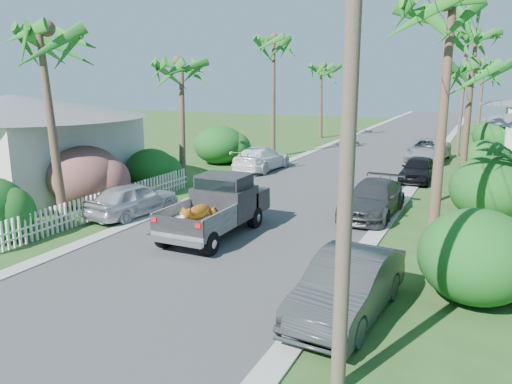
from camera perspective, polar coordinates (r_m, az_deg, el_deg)
The scene contains 32 objects.
ground at distance 13.46m, azimuth -12.09°, elevation -10.99°, with size 120.00×120.00×0.00m, color #2B4C1C.
road at distance 35.93m, azimuth 12.72°, elevation 4.00°, with size 8.00×100.00×0.02m, color #38383A.
curb_left at distance 37.07m, azimuth 6.21°, elevation 4.54°, with size 0.60×100.00×0.06m, color #A5A39E.
curb_right at distance 35.26m, azimuth 19.55°, elevation 3.44°, with size 0.60×100.00×0.06m, color #A5A39E.
pickup_truck at distance 17.64m, azimuth -4.09°, elevation -1.48°, with size 1.98×5.12×2.06m.
parked_car_rn at distance 11.80m, azimuth 10.46°, elevation -10.57°, with size 1.54×4.43×1.46m, color #2E3133.
parked_car_rm at distance 20.32m, azimuth 13.19°, elevation -0.81°, with size 1.92×4.71×1.37m, color #2F3134.
parked_car_rf at distance 27.79m, azimuth 18.03°, elevation 2.49°, with size 1.55×3.86×1.32m, color black.
parked_car_rd at distance 34.85m, azimuth 19.08°, elevation 4.52°, with size 2.38×5.17×1.44m, color #AFB0B6.
parked_car_ln at distance 20.39m, azimuth -13.90°, elevation -0.80°, with size 1.61×4.01×1.37m, color silver.
parked_car_lf at distance 29.67m, azimuth 0.66°, elevation 3.84°, with size 1.96×4.81×1.40m, color white.
palm_l_a at distance 18.83m, azimuth -23.16°, elevation 16.64°, with size 4.40×4.40×8.20m.
palm_l_b at distance 26.06m, azimuth -8.67°, elevation 14.46°, with size 4.40×4.40×7.40m.
palm_l_c at distance 34.59m, azimuth 2.05°, elevation 17.11°, with size 4.40×4.40×9.20m.
palm_l_d at distance 45.93m, azimuth 7.54°, elevation 14.14°, with size 4.40×4.40×7.70m.
palm_r_a at distance 15.88m, azimuth 21.51°, elevation 19.44°, with size 4.40×4.40×8.70m.
palm_r_b at distance 24.72m, azimuth 23.50°, elevation 13.20°, with size 4.40×4.40×7.20m.
palm_r_c at distance 35.82m, azimuth 23.88°, elevation 16.23°, with size 4.40×4.40×9.40m.
palm_r_d at distance 49.72m, azimuth 24.63°, elevation 13.35°, with size 4.40×4.40×8.00m.
shrub_l_b at distance 22.38m, azimuth -18.95°, elevation 1.69°, with size 3.00×3.30×2.60m, color #C31B5A.
shrub_l_c at distance 25.16m, azimuth -11.94°, elevation 2.60°, with size 2.40×2.64×2.00m, color #144819.
shrub_l_d at distance 32.07m, azimuth -4.19°, elevation 5.39°, with size 3.20×3.52×2.40m, color #144819.
shrub_r_a at distance 13.38m, azimuth 23.91°, elevation -6.70°, with size 2.80×3.08×2.30m, color #144819.
shrub_r_b at distance 21.10m, azimuth 25.18°, elevation 0.37°, with size 3.00×3.30×2.50m, color #144819.
shrub_r_c at distance 30.01m, azimuth 24.75°, elevation 3.43°, with size 2.60×2.86×2.10m, color #144819.
shrub_r_d at distance 39.90m, azimuth 25.76°, elevation 5.77°, with size 3.20×3.52×2.60m, color #144819.
picket_fence at distance 20.99m, azimuth -16.19°, elevation -1.07°, with size 0.10×11.00×1.00m, color white.
house_left at distance 26.73m, azimuth -25.67°, elevation 4.63°, with size 9.00×8.00×4.60m.
utility_pole_a at distance 7.99m, azimuth 10.50°, elevation 7.03°, with size 1.60×0.26×9.00m.
utility_pole_b at distance 22.80m, azimuth 20.45°, elevation 10.15°, with size 1.60×0.26×9.00m.
utility_pole_c at distance 37.75m, azimuth 22.57°, elevation 10.77°, with size 1.60×0.26×9.00m.
utility_pole_d at distance 52.74m, azimuth 23.48°, elevation 11.03°, with size 1.60×0.26×9.00m.
Camera 1 is at (7.63, -9.69, 5.39)m, focal length 35.00 mm.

